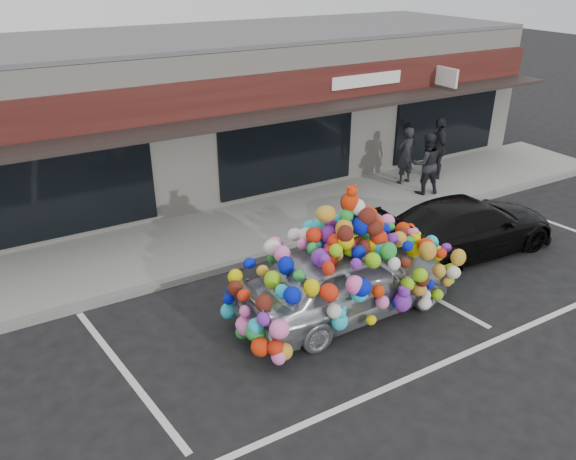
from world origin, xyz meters
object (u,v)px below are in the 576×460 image
black_sedan (468,226)px  pedestrian_c (438,148)px  toy_car (347,271)px  pedestrian_a (405,155)px  pedestrian_b (426,164)px

black_sedan → pedestrian_c: pedestrian_c is taller
toy_car → pedestrian_c: 7.90m
toy_car → pedestrian_a: 7.05m
pedestrian_b → pedestrian_c: bearing=-129.2°
toy_car → pedestrian_c: size_ratio=2.49×
pedestrian_a → pedestrian_b: bearing=83.4°
toy_car → black_sedan: (3.92, 0.67, -0.26)m
black_sedan → pedestrian_a: (1.44, 3.91, 0.35)m
pedestrian_a → pedestrian_c: pedestrian_c is taller
pedestrian_a → pedestrian_c: (1.16, -0.13, 0.08)m
pedestrian_a → pedestrian_b: 0.91m
pedestrian_a → black_sedan: bearing=65.4°
black_sedan → pedestrian_b: pedestrian_b is taller
black_sedan → pedestrian_a: size_ratio=2.64×
pedestrian_c → pedestrian_a: bearing=-69.2°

